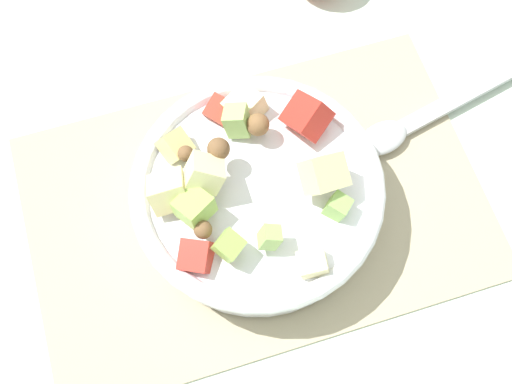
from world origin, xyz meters
TOP-DOWN VIEW (x-y plane):
  - ground_plane at (0.00, 0.00)m, footprint 2.40×2.40m
  - placemat at (0.00, 0.00)m, footprint 0.47×0.30m
  - salad_bowl at (0.00, 0.00)m, footprint 0.24×0.24m
  - serving_spoon at (-0.20, -0.04)m, footprint 0.22×0.08m

SIDE VIEW (x-z plane):
  - ground_plane at x=0.00m, z-range 0.00..0.00m
  - placemat at x=0.00m, z-range 0.00..0.01m
  - serving_spoon at x=-0.20m, z-range 0.00..0.02m
  - salad_bowl at x=0.00m, z-range -0.01..0.10m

